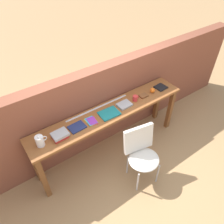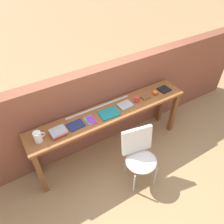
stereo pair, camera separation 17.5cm
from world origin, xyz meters
name	(u,v)px [view 2 (the right image)]	position (x,y,z in m)	size (l,w,h in m)	color
ground_plane	(120,162)	(0.00, 0.00, 0.00)	(40.00, 40.00, 0.00)	tan
brick_wall_back	(100,107)	(0.00, 0.64, 0.71)	(6.00, 0.20, 1.42)	brown
sideboard	(110,118)	(0.00, 0.30, 0.74)	(2.50, 0.44, 0.88)	brown
chair_white_moulded	(140,154)	(0.09, -0.35, 0.53)	(0.52, 0.53, 0.89)	silver
pitcher_white	(38,137)	(-1.06, 0.27, 0.96)	(0.14, 0.10, 0.18)	white
book_stack_leftmost	(58,132)	(-0.81, 0.25, 0.92)	(0.21, 0.17, 0.07)	red
magazine_cycling	(76,125)	(-0.55, 0.29, 0.89)	(0.22, 0.17, 0.02)	navy
pamphlet_pile_colourful	(91,120)	(-0.33, 0.27, 0.89)	(0.15, 0.19, 0.01)	green
book_open_centre	(109,113)	(-0.04, 0.26, 0.89)	(0.29, 0.22, 0.02)	#19757A
book_grey_hardcover	(125,105)	(0.25, 0.28, 0.90)	(0.21, 0.16, 0.03)	#9E9EA3
mug	(137,99)	(0.46, 0.28, 0.92)	(0.11, 0.08, 0.09)	red
leather_journal_brown	(146,97)	(0.63, 0.29, 0.89)	(0.13, 0.10, 0.02)	brown
sports_ball_small	(155,92)	(0.82, 0.28, 0.92)	(0.08, 0.08, 0.08)	orange
book_repair_rightmost	(164,89)	(1.02, 0.30, 0.89)	(0.18, 0.17, 0.02)	black
ruler_metal_back_edge	(98,107)	(-0.10, 0.47, 0.88)	(1.05, 0.03, 0.00)	silver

